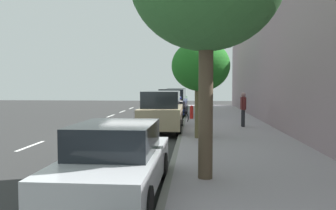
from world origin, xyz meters
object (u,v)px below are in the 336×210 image
Objects in this scene: cyclist_with_backpack at (180,107)px; street_tree_mid_block at (201,67)px; parked_suv_tan_second at (162,111)px; parked_suv_dark_blue_mid at (173,102)px; bicycle_at_curb at (176,117)px; pedestrian_on_phone at (243,107)px; street_tree_corner at (197,65)px; fire_hydrant at (192,112)px; parked_pickup_green_far at (176,100)px; street_tree_far_end at (198,57)px; parked_sedan_silver_nearest at (116,161)px.

street_tree_mid_block reaches higher than cyclist_with_backpack.
parked_suv_tan_second is 0.99× the size of parked_suv_dark_blue_mid.
parked_suv_dark_blue_mid is 2.90× the size of cyclist_with_backpack.
pedestrian_on_phone is at bearing -37.06° from bicycle_at_curb.
fire_hydrant is (-0.41, -7.99, -3.35)m from street_tree_corner.
parked_pickup_green_far is (-0.13, 15.87, -0.13)m from parked_suv_tan_second.
parked_suv_dark_blue_mid is 4.30m from bicycle_at_curb.
street_tree_far_end is (1.81, 6.73, 3.12)m from parked_suv_tan_second.
street_tree_far_end is 3.90m from fire_hydrant.
street_tree_far_end is (1.08, 3.35, 3.15)m from cyclist_with_backpack.
street_tree_far_end is at bearing -78.02° from parked_pickup_green_far.
parked_suv_dark_blue_mid is 7.81m from parked_pickup_green_far.
street_tree_far_end is at bearing 65.67° from bicycle_at_curb.
pedestrian_on_phone is (2.23, -12.02, -2.78)m from street_tree_corner.
street_tree_mid_block is 15.90m from street_tree_corner.
parked_pickup_green_far reaches higher than fire_hydrant.
parked_suv_dark_blue_mid is at bearing 142.96° from street_tree_far_end.
bicycle_at_curb is at bearing 115.50° from cyclist_with_backpack.
parked_pickup_green_far is 1.05× the size of street_tree_far_end.
bicycle_at_curb is at bearing 101.32° from street_tree_mid_block.
street_tree_corner is at bearing 90.00° from street_tree_far_end.
fire_hydrant is at bearing -92.94° from street_tree_corner.
cyclist_with_backpack is at bearing -81.67° from parked_suv_dark_blue_mid.
bicycle_at_curb is at bearing 142.94° from pedestrian_on_phone.
parked_suv_tan_second is 13.63m from street_tree_corner.
parked_suv_dark_blue_mid is at bearing 96.28° from bicycle_at_curb.
street_tree_corner is (1.08, 9.81, 2.95)m from cyclist_with_backpack.
parked_pickup_green_far is 12.53m from cyclist_with_backpack.
cyclist_with_backpack is (0.86, -12.50, 0.09)m from parked_pickup_green_far.
parked_suv_tan_second is 0.93× the size of street_tree_far_end.
cyclist_with_backpack is 0.42× the size of street_tree_mid_block.
street_tree_mid_block is (1.81, -2.68, 1.96)m from parked_suv_tan_second.
pedestrian_on_phone reaches higher than fire_hydrant.
street_tree_corner is (0.00, 15.87, 0.95)m from street_tree_mid_block.
parked_pickup_green_far is 15.29m from pedestrian_on_phone.
cyclist_with_backpack is 4.73m from street_tree_far_end.
parked_suv_dark_blue_mid is (0.07, 17.87, 0.27)m from parked_sedan_silver_nearest.
street_tree_far_end reaches higher than cyclist_with_backpack.
bicycle_at_curb is 0.39× the size of street_tree_mid_block.
street_tree_corner is at bearing 83.70° from cyclist_with_backpack.
fire_hydrant is at bearing 69.74° from cyclist_with_backpack.
parked_pickup_green_far is at bearing 93.03° from bicycle_at_curb.
street_tree_mid_block is at bearing -55.93° from parked_suv_tan_second.
parked_suv_tan_second is 2.69× the size of pedestrian_on_phone.
street_tree_corner is (1.31, 9.35, 3.55)m from bicycle_at_curb.
cyclist_with_backpack is 1.95× the size of fire_hydrant.
cyclist_with_backpack is 0.32× the size of street_tree_corner.
parked_pickup_green_far is at bearing 93.93° from cyclist_with_backpack.
parked_suv_tan_second reaches higher than parked_sedan_silver_nearest.
street_tree_far_end is at bearing 83.63° from parked_sedan_silver_nearest.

